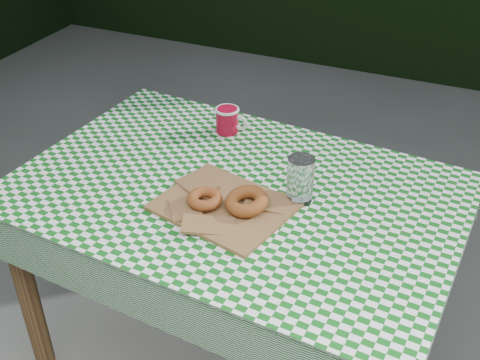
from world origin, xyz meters
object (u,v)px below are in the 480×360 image
object	(u,v)px
coffee_mug	(227,120)
drinking_glass	(300,180)
table	(235,292)
paper_bag	(224,205)

from	to	relation	value
coffee_mug	drinking_glass	distance (m)	0.41
table	drinking_glass	world-z (taller)	drinking_glass
drinking_glass	paper_bag	bearing A→B (deg)	-145.78
drinking_glass	coffee_mug	bearing A→B (deg)	141.36
paper_bag	coffee_mug	distance (m)	0.40
paper_bag	drinking_glass	size ratio (longest dim) A/B	2.58
paper_bag	coffee_mug	size ratio (longest dim) A/B	2.28
table	coffee_mug	bearing A→B (deg)	122.84
coffee_mug	drinking_glass	world-z (taller)	drinking_glass
table	paper_bag	size ratio (longest dim) A/B	3.61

